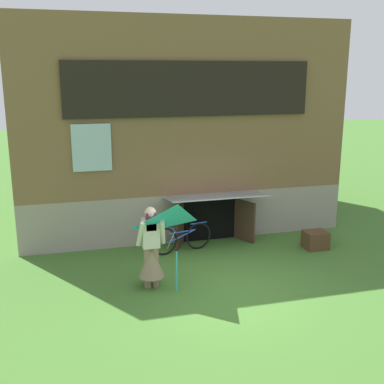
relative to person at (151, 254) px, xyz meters
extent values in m
plane|color=#3D6B28|center=(1.46, -0.57, -0.71)|extent=(60.00, 60.00, 0.00)
cube|color=gray|center=(1.46, 4.98, -0.09)|extent=(8.40, 5.12, 1.24)
cube|color=brown|center=(1.46, 4.98, 2.67)|extent=(8.40, 5.12, 4.28)
cube|color=black|center=(1.46, 2.39, 3.13)|extent=(5.99, 0.08, 1.29)
cube|color=#9EB7C6|center=(1.46, 2.41, 3.13)|extent=(5.83, 0.04, 1.17)
cube|color=#9EB7C6|center=(-0.92, 2.40, 1.81)|extent=(0.90, 0.06, 1.10)
cube|color=black|center=(1.95, 2.41, -0.19)|extent=(1.40, 0.03, 1.05)
cube|color=#3D2B1E|center=(1.10, 2.13, -0.19)|extent=(0.37, 0.65, 1.05)
cube|color=#3D2B1E|center=(2.80, 2.13, -0.19)|extent=(0.36, 0.65, 1.05)
cube|color=gray|center=(1.95, 1.88, 0.58)|extent=(2.40, 1.09, 0.18)
cylinder|color=#7F6B51|center=(-0.08, 0.00, -0.29)|extent=(0.14, 0.14, 0.85)
cylinder|color=#7F6B51|center=(0.08, 0.00, -0.29)|extent=(0.14, 0.14, 0.85)
cone|color=#7F6B51|center=(0.00, 0.00, -0.16)|extent=(0.52, 0.52, 0.64)
cube|color=beige|center=(0.00, 0.00, 0.44)|extent=(0.34, 0.20, 0.60)
cylinder|color=beige|center=(-0.22, -0.10, 0.47)|extent=(0.17, 0.34, 0.56)
cylinder|color=beige|center=(0.22, -0.10, 0.47)|extent=(0.17, 0.34, 0.56)
cube|color=maroon|center=(0.00, -0.06, 0.69)|extent=(0.20, 0.08, 0.36)
sphere|color=#D8AD8E|center=(0.00, 0.00, 0.86)|extent=(0.23, 0.23, 0.23)
pyramid|color=#2DB2CC|center=(0.41, -0.60, 0.69)|extent=(1.16, 0.93, 0.67)
cylinder|color=beige|center=(0.35, -0.25, 0.34)|extent=(0.01, 0.68, 0.58)
cylinder|color=#2DB2CC|center=(0.45, -0.30, -0.30)|extent=(0.03, 0.03, 0.82)
torus|color=black|center=(1.50, 1.83, -0.37)|extent=(0.67, 0.18, 0.67)
torus|color=black|center=(0.60, 1.65, -0.37)|extent=(0.67, 0.18, 0.67)
cylinder|color=#284CB2|center=(1.05, 1.74, -0.20)|extent=(0.68, 0.17, 0.04)
cylinder|color=#284CB2|center=(1.05, 1.74, -0.31)|extent=(0.74, 0.18, 0.27)
cylinder|color=#284CB2|center=(0.83, 1.69, -0.20)|extent=(0.04, 0.04, 0.38)
cube|color=black|center=(0.83, 1.69, -0.01)|extent=(0.20, 0.08, 0.05)
cylinder|color=#284CB2|center=(1.50, 1.83, -0.04)|extent=(0.44, 0.11, 0.03)
cube|color=#4C331E|center=(4.29, 1.12, -0.50)|extent=(0.56, 0.47, 0.43)
camera|label=1|loc=(-1.54, -8.85, 3.52)|focal=44.87mm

